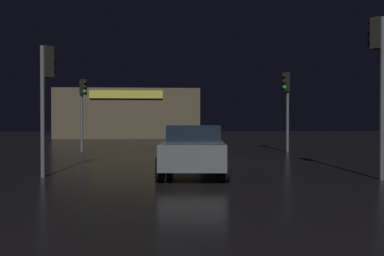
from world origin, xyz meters
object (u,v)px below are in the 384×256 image
object	(u,v)px
store_building	(131,114)
car_near	(194,149)
traffic_signal_cross_right	(83,101)
traffic_signal_main	(46,81)
traffic_signal_opposite	(378,61)
traffic_signal_cross_left	(287,97)

from	to	relation	value
store_building	car_near	xyz separation A→B (m)	(5.29, -32.54, -1.84)
car_near	traffic_signal_cross_right	bearing A→B (deg)	119.74
traffic_signal_main	traffic_signal_cross_right	bearing A→B (deg)	97.19
store_building	traffic_signal_opposite	xyz separation A→B (m)	(10.45, -33.92, 0.72)
traffic_signal_cross_left	traffic_signal_cross_right	size ratio (longest dim) A/B	1.08
traffic_signal_cross_left	traffic_signal_main	bearing A→B (deg)	-137.45
traffic_signal_main	traffic_signal_opposite	size ratio (longest dim) A/B	0.84
traffic_signal_main	traffic_signal_cross_right	xyz separation A→B (m)	(-1.31, 10.35, 0.02)
traffic_signal_cross_left	traffic_signal_cross_right	bearing A→B (deg)	174.62
store_building	traffic_signal_cross_right	bearing A→B (deg)	-91.07
traffic_signal_opposite	store_building	bearing A→B (deg)	107.13
traffic_signal_main	traffic_signal_opposite	xyz separation A→B (m)	(9.56, -1.01, 0.51)
store_building	traffic_signal_opposite	distance (m)	35.50
store_building	traffic_signal_opposite	size ratio (longest dim) A/B	3.32
traffic_signal_cross_left	traffic_signal_cross_right	world-z (taller)	traffic_signal_cross_left
store_building	car_near	bearing A→B (deg)	-80.77
car_near	traffic_signal_cross_left	bearing A→B (deg)	57.40
store_building	traffic_signal_main	xyz separation A→B (m)	(0.89, -32.90, 0.22)
traffic_signal_cross_right	car_near	world-z (taller)	traffic_signal_cross_right
store_building	traffic_signal_cross_left	bearing A→B (deg)	-65.04
traffic_signal_main	traffic_signal_opposite	distance (m)	9.63
traffic_signal_cross_left	car_near	size ratio (longest dim) A/B	0.97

